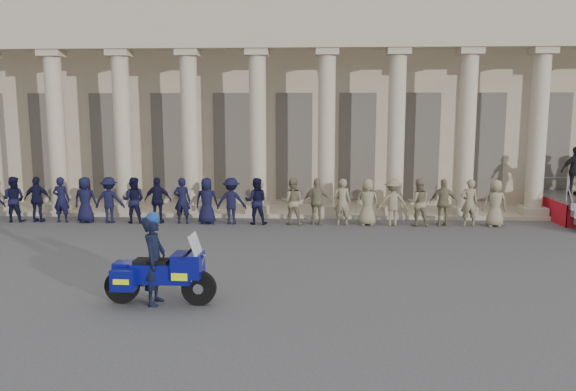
% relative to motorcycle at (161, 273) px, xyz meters
% --- Properties ---
extents(ground, '(90.00, 90.00, 0.00)m').
position_rel_motorcycle_xyz_m(ground, '(2.32, 2.07, -0.66)').
color(ground, '#444446').
rests_on(ground, ground).
extents(building, '(40.00, 12.50, 9.00)m').
position_rel_motorcycle_xyz_m(building, '(2.32, 16.81, 3.87)').
color(building, tan).
rests_on(building, ground).
extents(officer_rank, '(19.87, 0.63, 1.66)m').
position_rel_motorcycle_xyz_m(officer_rank, '(-0.33, 8.48, 0.17)').
color(officer_rank, black).
rests_on(officer_rank, ground).
extents(motorcycle, '(2.37, 0.97, 1.52)m').
position_rel_motorcycle_xyz_m(motorcycle, '(0.00, 0.00, 0.00)').
color(motorcycle, black).
rests_on(motorcycle, ground).
extents(rider, '(0.47, 0.70, 1.97)m').
position_rel_motorcycle_xyz_m(rider, '(-0.13, 0.00, 0.31)').
color(rider, black).
rests_on(rider, ground).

